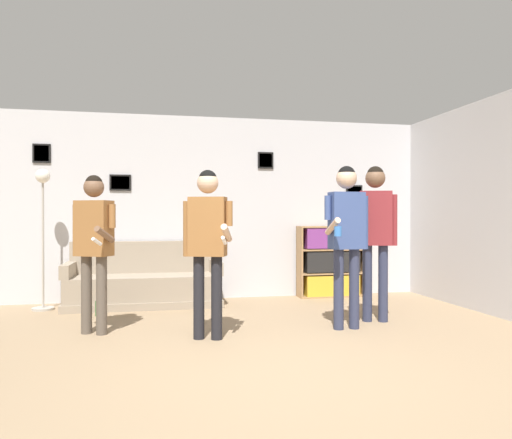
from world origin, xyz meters
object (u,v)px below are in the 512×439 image
at_px(floor_lamp, 43,217).
at_px(couch, 144,284).
at_px(bookshelf, 331,261).
at_px(person_watcher_holding_cup, 347,228).
at_px(person_spectator_near_bookshelf, 375,225).
at_px(bottle_on_floor, 98,308).
at_px(person_player_foreground_left, 94,237).
at_px(person_player_foreground_center, 208,235).

bearing_deg(floor_lamp, couch, 3.66).
height_order(bookshelf, person_watcher_holding_cup, person_watcher_holding_cup).
height_order(person_spectator_near_bookshelf, bottle_on_floor, person_spectator_near_bookshelf).
bearing_deg(person_watcher_holding_cup, person_player_foreground_left, 173.33).
bearing_deg(couch, person_spectator_near_bookshelf, -31.55).
bearing_deg(bookshelf, bottle_on_floor, -165.83).
height_order(couch, bottle_on_floor, couch).
distance_m(floor_lamp, person_player_foreground_left, 1.75).
relative_size(person_spectator_near_bookshelf, bottle_on_floor, 6.97).
bearing_deg(person_player_foreground_left, bottle_on_floor, 93.90).
relative_size(couch, floor_lamp, 1.13).
bearing_deg(person_player_foreground_left, floor_lamp, 117.80).
bearing_deg(couch, person_player_foreground_center, -72.52).
bearing_deg(bottle_on_floor, person_spectator_near_bookshelf, -17.13).
bearing_deg(person_spectator_near_bookshelf, person_player_foreground_center, -167.37).
bearing_deg(floor_lamp, bottle_on_floor, -36.95).
xyz_separation_m(bookshelf, person_player_foreground_left, (-3.25, -1.81, 0.47)).
distance_m(couch, person_spectator_near_bookshelf, 3.22).
distance_m(person_player_foreground_center, person_watcher_holding_cup, 1.53).
relative_size(couch, person_watcher_holding_cup, 1.18).
distance_m(bookshelf, person_spectator_near_bookshelf, 1.92).
bearing_deg(person_player_foreground_center, couch, 107.48).
bearing_deg(person_player_foreground_left, couch, 73.45).
distance_m(floor_lamp, bottle_on_floor, 1.45).
relative_size(person_player_foreground_center, bottle_on_floor, 6.50).
xyz_separation_m(person_watcher_holding_cup, person_spectator_near_bookshelf, (0.47, 0.30, 0.03)).
bearing_deg(bookshelf, person_watcher_holding_cup, -105.82).
relative_size(person_player_foreground_left, person_watcher_holding_cup, 0.93).
xyz_separation_m(floor_lamp, person_spectator_near_bookshelf, (3.93, -1.54, -0.09)).
relative_size(person_player_foreground_left, person_spectator_near_bookshelf, 0.91).
xyz_separation_m(bookshelf, bottle_on_floor, (-3.32, -0.84, -0.43)).
height_order(bookshelf, person_player_foreground_left, person_player_foreground_left).
distance_m(bookshelf, person_watcher_holding_cup, 2.28).
height_order(person_watcher_holding_cup, person_spectator_near_bookshelf, person_spectator_near_bookshelf).
distance_m(person_player_foreground_left, bottle_on_floor, 1.33).
bearing_deg(person_watcher_holding_cup, couch, 138.43).
distance_m(bookshelf, person_player_foreground_left, 3.76).
bearing_deg(person_player_foreground_center, bookshelf, 46.93).
bearing_deg(floor_lamp, bookshelf, 3.95).
bearing_deg(bookshelf, person_player_foreground_left, -150.86).
bearing_deg(person_watcher_holding_cup, person_player_foreground_center, -174.54).
distance_m(couch, bottle_on_floor, 0.86).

